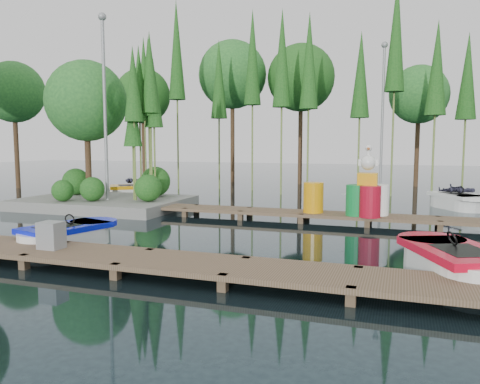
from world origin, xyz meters
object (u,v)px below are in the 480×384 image
(boat_blue, at_px, (67,237))
(boat_yellow_far, at_px, (136,191))
(drum_cluster, at_px, (368,195))
(utility_cabinet, at_px, (51,235))
(island, at_px, (100,126))
(boat_red, at_px, (454,264))
(yellow_barrel, at_px, (313,197))

(boat_blue, xyz_separation_m, boat_yellow_far, (-3.93, 9.49, 0.05))
(drum_cluster, bearing_deg, utility_cabinet, -131.37)
(boat_yellow_far, bearing_deg, boat_blue, -82.07)
(island, xyz_separation_m, boat_blue, (3.59, -6.45, -2.93))
(utility_cabinet, bearing_deg, boat_blue, 117.69)
(boat_yellow_far, relative_size, drum_cluster, 1.40)
(island, height_order, boat_yellow_far, island)
(boat_blue, relative_size, drum_cluster, 1.29)
(boat_blue, relative_size, boat_red, 0.88)
(boat_red, bearing_deg, island, 129.23)
(yellow_barrel, bearing_deg, boat_yellow_far, 156.83)
(island, height_order, boat_red, island)
(island, distance_m, drum_cluster, 10.60)
(utility_cabinet, relative_size, yellow_barrel, 0.59)
(island, relative_size, utility_cabinet, 11.77)
(island, bearing_deg, utility_cabinet, -61.12)
(island, bearing_deg, yellow_barrel, -5.25)
(boat_blue, distance_m, drum_cluster, 8.72)
(yellow_barrel, bearing_deg, drum_cluster, -5.29)
(island, distance_m, utility_cabinet, 9.27)
(island, xyz_separation_m, boat_red, (12.26, -6.32, -2.90))
(boat_red, xyz_separation_m, utility_cabinet, (-7.96, -1.47, 0.30))
(yellow_barrel, relative_size, drum_cluster, 0.44)
(yellow_barrel, xyz_separation_m, drum_cluster, (1.71, -0.16, 0.16))
(yellow_barrel, bearing_deg, boat_blue, -131.54)
(island, xyz_separation_m, drum_cluster, (10.32, -0.95, -2.24))
(boat_blue, height_order, boat_yellow_far, boat_yellow_far)
(island, xyz_separation_m, yellow_barrel, (8.61, -0.79, -2.40))
(island, distance_m, boat_yellow_far, 4.20)
(boat_yellow_far, relative_size, yellow_barrel, 3.16)
(yellow_barrel, bearing_deg, island, 174.75)
(boat_red, height_order, utility_cabinet, boat_red)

